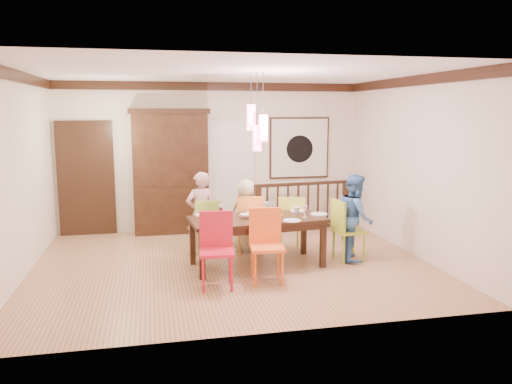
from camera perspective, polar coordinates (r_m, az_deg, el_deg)
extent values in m
plane|color=#8E6445|center=(7.83, -2.70, -8.20)|extent=(6.00, 6.00, 0.00)
plane|color=white|center=(7.49, -2.87, 13.48)|extent=(6.00, 6.00, 0.00)
plane|color=beige|center=(9.99, -5.07, 4.05)|extent=(6.00, 0.00, 6.00)
plane|color=beige|center=(7.65, -25.58, 1.62)|extent=(0.00, 5.00, 5.00)
plane|color=beige|center=(8.52, 17.57, 2.78)|extent=(0.00, 5.00, 5.00)
cube|color=black|center=(9.98, -18.81, 1.28)|extent=(1.04, 0.07, 2.24)
cube|color=silver|center=(10.04, -3.03, 1.80)|extent=(0.97, 0.05, 2.22)
cube|color=black|center=(10.31, 4.96, 5.05)|extent=(1.25, 0.04, 1.25)
cube|color=silver|center=(10.29, 5.00, 5.04)|extent=(1.18, 0.02, 1.18)
cylinder|color=black|center=(10.28, 5.02, 4.92)|extent=(0.56, 0.01, 0.56)
cube|color=#F24874|center=(7.41, -0.58, 8.51)|extent=(0.11, 0.11, 0.38)
cylinder|color=black|center=(7.42, -0.58, 11.76)|extent=(0.01, 0.01, 0.46)
cube|color=#F24874|center=(7.35, 0.81, 7.33)|extent=(0.11, 0.11, 0.38)
cylinder|color=black|center=(7.35, 0.82, 11.19)|extent=(0.01, 0.01, 0.61)
cube|color=#F24874|center=(7.39, 0.11, 6.18)|extent=(0.11, 0.11, 0.38)
cylinder|color=black|center=(7.38, 0.12, 10.61)|extent=(0.01, 0.01, 0.76)
cube|color=black|center=(7.55, 0.11, -3.14)|extent=(2.09, 1.10, 0.05)
cube|color=black|center=(7.87, -7.11, -5.51)|extent=(0.09, 0.09, 0.70)
cube|color=black|center=(8.22, 5.90, -4.85)|extent=(0.09, 0.09, 0.70)
cube|color=black|center=(7.15, -6.59, -7.02)|extent=(0.09, 0.09, 0.70)
cube|color=black|center=(7.53, 7.66, -6.19)|extent=(0.09, 0.09, 0.70)
cube|color=black|center=(7.95, -0.49, -3.07)|extent=(1.81, 0.21, 0.10)
cube|color=black|center=(7.19, 0.77, -4.39)|extent=(1.81, 0.21, 0.10)
cube|color=#93CB3E|center=(8.30, -5.53, -4.04)|extent=(0.45, 0.45, 0.04)
cube|color=#93CB3E|center=(8.24, -5.55, -2.36)|extent=(0.42, 0.07, 0.46)
cylinder|color=#93CB3E|center=(8.17, -6.55, -5.91)|extent=(0.04, 0.04, 0.44)
cylinder|color=#93CB3E|center=(8.21, -4.19, -5.80)|extent=(0.04, 0.04, 0.44)
cylinder|color=#93CB3E|center=(8.50, -6.76, -5.32)|extent=(0.04, 0.04, 0.44)
cylinder|color=#93CB3E|center=(8.53, -4.50, -5.23)|extent=(0.04, 0.04, 0.44)
cube|color=orange|center=(8.31, -0.74, -3.75)|extent=(0.49, 0.49, 0.04)
cube|color=orange|center=(8.26, -0.74, -1.96)|extent=(0.45, 0.09, 0.49)
cylinder|color=orange|center=(8.17, -1.73, -5.75)|extent=(0.04, 0.04, 0.47)
cylinder|color=orange|center=(8.24, 0.75, -5.62)|extent=(0.04, 0.04, 0.47)
cylinder|color=orange|center=(8.51, -2.16, -5.14)|extent=(0.04, 0.04, 0.47)
cylinder|color=orange|center=(8.58, 0.22, -5.02)|extent=(0.04, 0.04, 0.47)
cube|color=#C0CD3B|center=(8.42, 3.84, -3.69)|extent=(0.48, 0.48, 0.04)
cube|color=#C0CD3B|center=(8.37, 3.86, -1.98)|extent=(0.43, 0.09, 0.47)
cylinder|color=#C0CD3B|center=(8.27, 2.98, -5.62)|extent=(0.04, 0.04, 0.45)
cylinder|color=#C0CD3B|center=(8.36, 5.31, -5.48)|extent=(0.04, 0.04, 0.45)
cylinder|color=#C0CD3B|center=(8.60, 2.38, -5.04)|extent=(0.04, 0.04, 0.45)
cylinder|color=#C0CD3B|center=(8.69, 4.62, -4.91)|extent=(0.04, 0.04, 0.45)
cube|color=red|center=(6.70, -4.51, -6.87)|extent=(0.50, 0.50, 0.04)
cube|color=red|center=(6.63, -4.54, -4.63)|extent=(0.46, 0.09, 0.50)
cylinder|color=red|center=(6.58, -5.88, -9.47)|extent=(0.04, 0.04, 0.48)
cylinder|color=red|center=(6.62, -2.67, -9.30)|extent=(0.04, 0.04, 0.48)
cylinder|color=red|center=(6.93, -6.21, -8.51)|extent=(0.04, 0.04, 0.48)
cylinder|color=red|center=(6.97, -3.16, -8.36)|extent=(0.04, 0.04, 0.48)
cube|color=orange|center=(6.90, 1.26, -6.37)|extent=(0.50, 0.50, 0.04)
cube|color=orange|center=(6.83, 1.26, -4.18)|extent=(0.46, 0.09, 0.50)
cylinder|color=orange|center=(6.76, 0.07, -8.91)|extent=(0.04, 0.04, 0.48)
cylinder|color=orange|center=(6.84, 3.12, -8.70)|extent=(0.04, 0.04, 0.48)
cylinder|color=orange|center=(7.10, -0.55, -8.01)|extent=(0.04, 0.04, 0.48)
cylinder|color=orange|center=(7.18, 2.36, -7.82)|extent=(0.04, 0.04, 0.48)
cube|color=#9CB527|center=(8.04, 10.60, -4.40)|extent=(0.48, 0.48, 0.04)
cube|color=#9CB527|center=(7.99, 10.65, -2.58)|extent=(0.08, 0.44, 0.48)
cylinder|color=#9CB527|center=(7.88, 9.84, -6.47)|extent=(0.04, 0.04, 0.46)
cylinder|color=#9CB527|center=(8.01, 12.21, -6.28)|extent=(0.04, 0.04, 0.46)
cylinder|color=#9CB527|center=(8.20, 8.92, -5.83)|extent=(0.04, 0.04, 0.46)
cylinder|color=#9CB527|center=(8.33, 11.21, -5.66)|extent=(0.04, 0.04, 0.46)
cube|color=black|center=(9.84, -9.60, -1.97)|extent=(1.42, 0.44, 0.91)
cube|color=black|center=(9.71, -9.79, 4.80)|extent=(1.42, 0.40, 1.42)
cube|color=black|center=(9.90, -9.83, 4.88)|extent=(1.21, 0.02, 1.21)
cube|color=black|center=(9.68, -9.91, 9.09)|extent=(1.52, 0.44, 0.10)
cube|color=black|center=(9.71, 0.00, -1.96)|extent=(0.13, 0.13, 0.92)
cube|color=black|center=(10.27, 10.50, -1.50)|extent=(0.13, 0.13, 0.92)
cube|color=black|center=(9.87, 5.44, 0.95)|extent=(2.03, 0.32, 0.06)
cube|color=black|center=(10.04, 5.36, -4.03)|extent=(1.91, 0.28, 0.05)
imported|color=#D3A0A6|center=(8.26, -6.32, -2.42)|extent=(0.57, 0.45, 1.37)
imported|color=beige|center=(8.39, -1.12, -2.69)|extent=(0.67, 0.52, 1.22)
imported|color=teal|center=(8.03, 11.27, -2.83)|extent=(0.66, 0.77, 1.38)
imported|color=yellow|center=(7.42, 1.51, -2.82)|extent=(0.45, 0.45, 0.09)
imported|color=white|center=(7.55, -1.16, -2.73)|extent=(0.23, 0.23, 0.06)
imported|color=silver|center=(7.26, -3.26, -3.06)|extent=(0.17, 0.17, 0.10)
imported|color=silver|center=(7.90, 4.69, -2.06)|extent=(0.13, 0.13, 0.10)
cylinder|color=white|center=(7.76, -6.02, -2.61)|extent=(0.26, 0.26, 0.01)
cylinder|color=white|center=(7.88, -0.19, -2.38)|extent=(0.26, 0.26, 0.01)
cylinder|color=white|center=(8.06, 4.81, -2.16)|extent=(0.26, 0.26, 0.01)
cylinder|color=white|center=(7.12, -4.95, -3.68)|extent=(0.26, 0.26, 0.01)
cylinder|color=white|center=(7.34, 4.12, -3.27)|extent=(0.26, 0.26, 0.01)
cylinder|color=white|center=(7.84, 7.21, -2.51)|extent=(0.26, 0.26, 0.01)
cube|color=#D83359|center=(7.17, 0.63, -3.55)|extent=(0.18, 0.14, 0.01)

